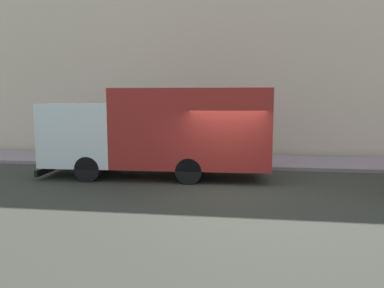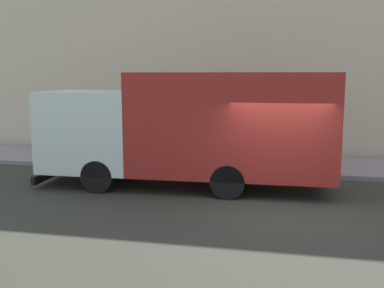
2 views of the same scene
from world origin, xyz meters
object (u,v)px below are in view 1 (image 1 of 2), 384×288
at_px(pedestrian_third, 204,142).
at_px(street_sign_post, 158,130).
at_px(pedestrian_walking, 102,137).
at_px(pedestrian_standing, 146,140).
at_px(traffic_cone_orange, 94,154).
at_px(large_utility_truck, 160,130).

relative_size(pedestrian_third, street_sign_post, 0.72).
relative_size(pedestrian_walking, pedestrian_standing, 0.98).
bearing_deg(pedestrian_standing, pedestrian_third, 29.21).
relative_size(pedestrian_standing, traffic_cone_orange, 2.51).
bearing_deg(large_utility_truck, traffic_cone_orange, 58.29).
distance_m(traffic_cone_orange, street_sign_post, 3.01).
relative_size(pedestrian_walking, pedestrian_third, 0.94).
bearing_deg(pedestrian_third, street_sign_post, -149.38).
relative_size(pedestrian_standing, pedestrian_third, 0.96).
height_order(pedestrian_third, traffic_cone_orange, pedestrian_third).
relative_size(large_utility_truck, pedestrian_third, 4.79).
bearing_deg(pedestrian_standing, large_utility_truck, -21.39).
distance_m(pedestrian_third, traffic_cone_orange, 4.84).
bearing_deg(traffic_cone_orange, street_sign_post, -84.36).
xyz_separation_m(large_utility_truck, traffic_cone_orange, (1.97, 3.43, -1.26)).
height_order(pedestrian_walking, pedestrian_standing, pedestrian_standing).
xyz_separation_m(pedestrian_walking, pedestrian_third, (-1.50, -5.18, 0.03)).
bearing_deg(pedestrian_walking, large_utility_truck, -171.02).
bearing_deg(street_sign_post, pedestrian_third, -84.63).
bearing_deg(pedestrian_walking, pedestrian_third, -141.37).
bearing_deg(pedestrian_third, large_utility_truck, -93.82).
xyz_separation_m(pedestrian_third, traffic_cone_orange, (-0.46, 4.78, -0.58)).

